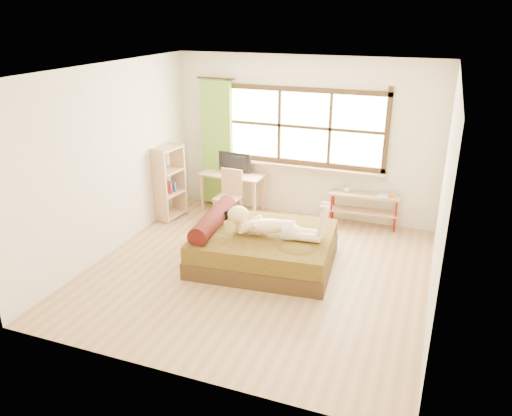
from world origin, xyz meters
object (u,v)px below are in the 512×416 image
at_px(pipe_shelf, 365,203).
at_px(chair, 230,192).
at_px(bed, 261,246).
at_px(kitten, 220,215).
at_px(woman, 273,216).
at_px(bookshelf, 169,182).
at_px(desk, 232,179).

bearing_deg(pipe_shelf, chair, -171.00).
bearing_deg(bed, pipe_shelf, 52.38).
bearing_deg(kitten, pipe_shelf, 37.97).
distance_m(woman, chair, 1.88).
bearing_deg(bookshelf, woman, -17.63).
distance_m(bed, kitten, 0.76).
height_order(bed, kitten, bed).
bearing_deg(desk, bookshelf, -140.34).
relative_size(desk, pipe_shelf, 0.99).
height_order(chair, pipe_shelf, chair).
relative_size(bed, desk, 1.80).
xyz_separation_m(woman, kitten, (-0.87, 0.15, -0.17)).
bearing_deg(chair, woman, -45.04).
height_order(woman, bookshelf, bookshelf).
relative_size(woman, chair, 1.54).
bearing_deg(desk, pipe_shelf, 5.85).
height_order(desk, chair, chair).
bearing_deg(kitten, chair, 101.70).
xyz_separation_m(pipe_shelf, bookshelf, (-3.19, -0.78, 0.23)).
xyz_separation_m(woman, bookshelf, (-2.24, 1.09, -0.12)).
bearing_deg(desk, chair, -71.48).
bearing_deg(bed, chair, 122.86).
bearing_deg(woman, bookshelf, 148.71).
xyz_separation_m(bed, pipe_shelf, (1.15, 1.83, 0.16)).
height_order(woman, chair, woman).
relative_size(woman, desk, 1.18).
distance_m(bed, bookshelf, 2.32).
bearing_deg(chair, bookshelf, -160.72).
bearing_deg(chair, kitten, -70.11).
distance_m(desk, pipe_shelf, 2.32).
height_order(woman, desk, woman).
bearing_deg(bookshelf, desk, 45.12).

